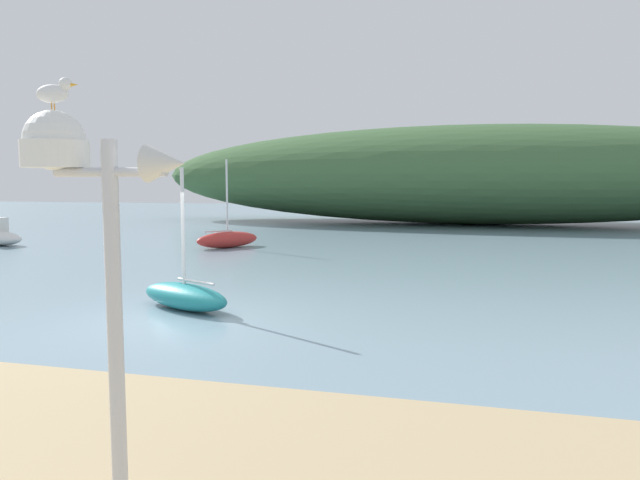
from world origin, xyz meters
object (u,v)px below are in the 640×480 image
Objects in this scene: sailboat_east_reach at (228,239)px; sailboat_far_left at (185,295)px; seagull_on_radar at (54,92)px; mast_structure at (79,182)px.

sailboat_far_left is at bearing -70.82° from sailboat_east_reach.
seagull_on_radar is 0.11× the size of sailboat_far_left.
mast_structure is 8.37m from sailboat_far_left.
sailboat_east_reach reaches higher than seagull_on_radar.
seagull_on_radar is at bearing 179.25° from mast_structure.
seagull_on_radar is at bearing -70.04° from sailboat_east_reach.
sailboat_far_left is at bearing 112.37° from mast_structure.
sailboat_east_reach is 1.21× the size of sailboat_far_left.
mast_structure is 8.96× the size of seagull_on_radar.
sailboat_east_reach reaches higher than sailboat_far_left.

